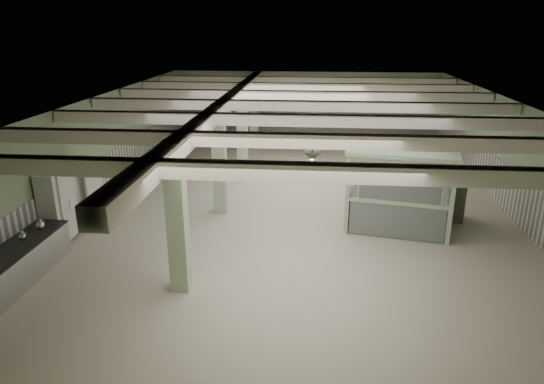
{
  "coord_description": "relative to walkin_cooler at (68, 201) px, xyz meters",
  "views": [
    {
      "loc": [
        0.54,
        -15.91,
        5.96
      ],
      "look_at": [
        -0.65,
        -2.58,
        1.3
      ],
      "focal_mm": 32.0,
      "sensor_mm": 36.0,
      "label": 1
    }
  ],
  "objects": [
    {
      "name": "floor",
      "position": [
        6.62,
        3.15,
        -1.02
      ],
      "size": [
        20.0,
        20.0,
        0.0
      ],
      "primitive_type": "plane",
      "color": "beige",
      "rests_on": "ground"
    },
    {
      "name": "wainscot_right",
      "position": [
        13.6,
        3.15,
        -0.27
      ],
      "size": [
        0.05,
        19.9,
        1.5
      ],
      "primitive_type": "cube",
      "color": "white",
      "rests_on": "floor"
    },
    {
      "name": "beam_b",
      "position": [
        6.62,
        -1.85,
        2.4
      ],
      "size": [
        13.9,
        0.35,
        0.32
      ],
      "primitive_type": "cube",
      "color": "silver",
      "rests_on": "ceiling"
    },
    {
      "name": "beam_e",
      "position": [
        6.62,
        5.65,
        2.4
      ],
      "size": [
        13.9,
        0.35,
        0.32
      ],
      "primitive_type": "cube",
      "color": "silver",
      "rests_on": "ceiling"
    },
    {
      "name": "column_d",
      "position": [
        4.12,
        11.15,
        0.78
      ],
      "size": [
        0.42,
        0.42,
        3.6
      ],
      "primitive_type": "cube",
      "color": "#AFCAA2",
      "rests_on": "floor"
    },
    {
      "name": "wall_front",
      "position": [
        6.62,
        -6.85,
        0.78
      ],
      "size": [
        14.0,
        0.02,
        3.6
      ],
      "primitive_type": "cube",
      "color": "#A0B994",
      "rests_on": "floor"
    },
    {
      "name": "filing_cabinet",
      "position": [
        11.77,
        2.14,
        -0.3
      ],
      "size": [
        0.66,
        0.78,
        1.44
      ],
      "primitive_type": "cube",
      "rotation": [
        0.0,
        0.0,
        -0.33
      ],
      "color": "#585C4D",
      "rests_on": "floor"
    },
    {
      "name": "wall_left",
      "position": [
        -0.38,
        3.15,
        0.78
      ],
      "size": [
        0.02,
        20.0,
        3.6
      ],
      "primitive_type": "cube",
      "color": "#A0B994",
      "rests_on": "floor"
    },
    {
      "name": "wainscot_left",
      "position": [
        -0.35,
        3.15,
        -0.27
      ],
      "size": [
        0.05,
        19.9,
        1.5
      ],
      "primitive_type": "cube",
      "color": "white",
      "rests_on": "floor"
    },
    {
      "name": "girder",
      "position": [
        4.12,
        3.15,
        2.36
      ],
      "size": [
        0.45,
        19.9,
        0.4
      ],
      "primitive_type": "cube",
      "color": "silver",
      "rests_on": "ceiling"
    },
    {
      "name": "column_b",
      "position": [
        4.12,
        2.15,
        0.78
      ],
      "size": [
        0.42,
        0.42,
        3.6
      ],
      "primitive_type": "cube",
      "color": "#AFCAA2",
      "rests_on": "floor"
    },
    {
      "name": "wainscot_back",
      "position": [
        6.62,
        13.12,
        -0.27
      ],
      "size": [
        13.9,
        0.05,
        1.5
      ],
      "primitive_type": "cube",
      "color": "white",
      "rests_on": "floor"
    },
    {
      "name": "ceiling",
      "position": [
        6.62,
        3.15,
        2.58
      ],
      "size": [
        14.0,
        20.0,
        0.02
      ],
      "primitive_type": "cube",
      "color": "beige",
      "rests_on": "wall_back"
    },
    {
      "name": "wall_back",
      "position": [
        6.62,
        13.15,
        0.78
      ],
      "size": [
        14.0,
        0.02,
        3.6
      ],
      "primitive_type": "cube",
      "color": "#A0B994",
      "rests_on": "floor"
    },
    {
      "name": "pendant_mid",
      "position": [
        7.12,
        3.65,
        2.03
      ],
      "size": [
        0.44,
        0.44,
        0.22
      ],
      "primitive_type": "cone",
      "rotation": [
        3.14,
        0.0,
        0.0
      ],
      "color": "#313F2F",
      "rests_on": "ceiling"
    },
    {
      "name": "beam_c",
      "position": [
        6.62,
        0.65,
        2.4
      ],
      "size": [
        13.9,
        0.35,
        0.32
      ],
      "primitive_type": "cube",
      "color": "silver",
      "rests_on": "ceiling"
    },
    {
      "name": "beam_a",
      "position": [
        6.62,
        -4.35,
        2.4
      ],
      "size": [
        13.9,
        0.35,
        0.32
      ],
      "primitive_type": "cube",
      "color": "silver",
      "rests_on": "ceiling"
    },
    {
      "name": "column_a",
      "position": [
        4.12,
        -2.85,
        0.78
      ],
      "size": [
        0.42,
        0.42,
        3.6
      ],
      "primitive_type": "cube",
      "color": "#AFCAA2",
      "rests_on": "floor"
    },
    {
      "name": "pendant_back",
      "position": [
        7.12,
        8.65,
        2.03
      ],
      "size": [
        0.44,
        0.44,
        0.22
      ],
      "primitive_type": "cone",
      "rotation": [
        3.14,
        0.0,
        0.0
      ],
      "color": "#313F2F",
      "rests_on": "ceiling"
    },
    {
      "name": "guard_booth",
      "position": [
        9.82,
        1.64,
        0.7
      ],
      "size": [
        3.59,
        3.2,
        2.53
      ],
      "rotation": [
        0.0,
        0.0,
        -0.19
      ],
      "color": "#AEC79F",
      "rests_on": "floor"
    },
    {
      "name": "beam_d",
      "position": [
        6.62,
        3.15,
        2.4
      ],
      "size": [
        13.9,
        0.35,
        0.32
      ],
      "primitive_type": "cube",
      "color": "silver",
      "rests_on": "ceiling"
    },
    {
      "name": "beam_g",
      "position": [
        6.62,
        10.65,
        2.4
      ],
      "size": [
        13.9,
        0.35,
        0.32
      ],
      "primitive_type": "cube",
      "color": "silver",
      "rests_on": "ceiling"
    },
    {
      "name": "wall_right",
      "position": [
        13.62,
        3.15,
        0.78
      ],
      "size": [
        0.02,
        20.0,
        3.6
      ],
      "primitive_type": "cube",
      "color": "#A0B994",
      "rests_on": "floor"
    },
    {
      "name": "pitcher_far",
      "position": [
        0.18,
        -1.83,
        0.04
      ],
      "size": [
        0.27,
        0.29,
        0.32
      ],
      "primitive_type": null,
      "rotation": [
        0.0,
        0.0,
        -0.23
      ],
      "color": "#BABBBF",
      "rests_on": "prep_counter"
    },
    {
      "name": "pitcher_near",
      "position": [
        0.08,
        -2.48,
        0.0
      ],
      "size": [
        0.18,
        0.21,
        0.25
      ],
      "primitive_type": null,
      "rotation": [
        0.0,
        0.0,
        0.06
      ],
      "color": "#BABBBF",
      "rests_on": "prep_counter"
    },
    {
      "name": "beam_f",
      "position": [
        6.62,
        8.15,
        2.4
      ],
      "size": [
        13.9,
        0.35,
        0.32
      ],
      "primitive_type": "cube",
      "color": "silver",
      "rests_on": "ceiling"
    },
    {
      "name": "column_c",
      "position": [
        4.12,
        7.15,
        0.78
      ],
      "size": [
        0.42,
        0.42,
        3.6
      ],
      "primitive_type": "cube",
      "color": "#AFCAA2",
      "rests_on": "floor"
    },
    {
      "name": "walkin_cooler",
      "position": [
        0.0,
        0.0,
        0.0
      ],
      "size": [
        0.8,
        2.23,
        2.05
      ],
      "color": "silver",
      "rests_on": "floor"
    },
    {
      "name": "pendant_front",
      "position": [
        7.12,
        -1.85,
        2.03
      ],
      "size": [
        0.44,
        0.44,
        0.22
      ],
      "primitive_type": "cone",
      "rotation": [
        3.14,
        0.0,
        0.0
      ],
      "color": "#313F2F",
      "rests_on": "ceiling"
    }
  ]
}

